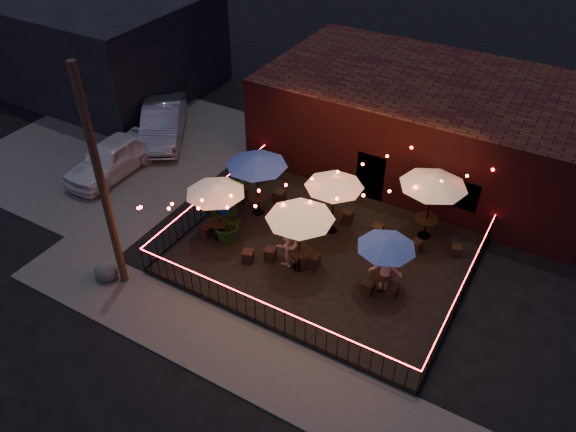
# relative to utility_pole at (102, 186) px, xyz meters

# --- Properties ---
(ground) EXTENTS (110.00, 110.00, 0.00)m
(ground) POSITION_rel_utility_pole_xyz_m (5.40, 2.60, -4.00)
(ground) COLOR black
(ground) RESTS_ON ground
(patio) EXTENTS (10.00, 8.00, 0.15)m
(patio) POSITION_rel_utility_pole_xyz_m (5.40, 4.60, -3.92)
(patio) COLOR black
(patio) RESTS_ON ground
(sidewalk) EXTENTS (18.00, 2.50, 0.05)m
(sidewalk) POSITION_rel_utility_pole_xyz_m (5.40, -0.65, -3.98)
(sidewalk) COLOR #45423F
(sidewalk) RESTS_ON ground
(parking_lot) EXTENTS (11.00, 12.00, 0.02)m
(parking_lot) POSITION_rel_utility_pole_xyz_m (-6.60, 6.60, -3.99)
(parking_lot) COLOR #45423F
(parking_lot) RESTS_ON ground
(brick_building) EXTENTS (14.00, 8.00, 4.00)m
(brick_building) POSITION_rel_utility_pole_xyz_m (6.40, 12.59, -2.00)
(brick_building) COLOR #380F10
(brick_building) RESTS_ON ground
(background_building) EXTENTS (12.00, 9.00, 5.00)m
(background_building) POSITION_rel_utility_pole_xyz_m (-12.60, 11.60, -1.50)
(background_building) COLOR black
(background_building) RESTS_ON ground
(utility_pole) EXTENTS (0.26, 0.26, 8.00)m
(utility_pole) POSITION_rel_utility_pole_xyz_m (0.00, 0.00, 0.00)
(utility_pole) COLOR #352515
(utility_pole) RESTS_ON ground
(fence_front) EXTENTS (10.00, 0.04, 1.04)m
(fence_front) POSITION_rel_utility_pole_xyz_m (5.40, 0.60, -3.34)
(fence_front) COLOR black
(fence_front) RESTS_ON patio
(fence_left) EXTENTS (0.04, 8.00, 1.04)m
(fence_left) POSITION_rel_utility_pole_xyz_m (0.40, 4.60, -3.34)
(fence_left) COLOR black
(fence_left) RESTS_ON patio
(fence_right) EXTENTS (0.04, 8.00, 1.04)m
(fence_right) POSITION_rel_utility_pole_xyz_m (10.40, 4.60, -3.34)
(fence_right) COLOR black
(fence_right) RESTS_ON patio
(festoon_lights) EXTENTS (10.02, 8.72, 1.32)m
(festoon_lights) POSITION_rel_utility_pole_xyz_m (4.39, 4.30, -1.48)
(festoon_lights) COLOR red
(festoon_lights) RESTS_ON ground
(cafe_table_0) EXTENTS (2.62, 2.62, 2.40)m
(cafe_table_0) POSITION_rel_utility_pole_xyz_m (1.60, 3.43, -1.66)
(cafe_table_0) COLOR black
(cafe_table_0) RESTS_ON patio
(cafe_table_1) EXTENTS (3.04, 3.04, 2.60)m
(cafe_table_1) POSITION_rel_utility_pole_xyz_m (2.04, 5.48, -1.48)
(cafe_table_1) COLOR black
(cafe_table_1) RESTS_ON patio
(cafe_table_2) EXTENTS (2.93, 2.93, 2.58)m
(cafe_table_2) POSITION_rel_utility_pole_xyz_m (5.01, 3.49, -1.49)
(cafe_table_2) COLOR black
(cafe_table_2) RESTS_ON patio
(cafe_table_3) EXTENTS (2.87, 2.87, 2.40)m
(cafe_table_3) POSITION_rel_utility_pole_xyz_m (5.06, 5.93, -1.66)
(cafe_table_3) COLOR black
(cafe_table_3) RESTS_ON patio
(cafe_table_4) EXTENTS (2.02, 2.02, 2.15)m
(cafe_table_4) POSITION_rel_utility_pole_xyz_m (7.91, 3.97, -1.89)
(cafe_table_4) COLOR black
(cafe_table_4) RESTS_ON patio
(cafe_table_5) EXTENTS (2.69, 2.69, 2.69)m
(cafe_table_5) POSITION_rel_utility_pole_xyz_m (8.23, 7.40, -1.39)
(cafe_table_5) COLOR black
(cafe_table_5) RESTS_ON patio
(bistro_chair_0) EXTENTS (0.41, 0.41, 0.43)m
(bistro_chair_0) POSITION_rel_utility_pole_xyz_m (1.11, 3.27, -3.64)
(bistro_chair_0) COLOR black
(bistro_chair_0) RESTS_ON patio
(bistro_chair_1) EXTENTS (0.50, 0.50, 0.46)m
(bistro_chair_1) POSITION_rel_utility_pole_xyz_m (3.26, 2.87, -3.62)
(bistro_chair_1) COLOR black
(bistro_chair_1) RESTS_ON patio
(bistro_chair_2) EXTENTS (0.47, 0.47, 0.51)m
(bistro_chair_2) POSITION_rel_utility_pole_xyz_m (0.97, 5.86, -3.59)
(bistro_chair_2) COLOR black
(bistro_chair_2) RESTS_ON patio
(bistro_chair_3) EXTENTS (0.44, 0.44, 0.50)m
(bistro_chair_3) POSITION_rel_utility_pole_xyz_m (2.37, 6.55, -3.60)
(bistro_chair_3) COLOR black
(bistro_chair_3) RESTS_ON patio
(bistro_chair_4) EXTENTS (0.48, 0.48, 0.45)m
(bistro_chair_4) POSITION_rel_utility_pole_xyz_m (3.88, 3.38, -3.62)
(bistro_chair_4) COLOR black
(bistro_chair_4) RESTS_ON patio
(bistro_chair_5) EXTENTS (0.46, 0.46, 0.49)m
(bistro_chair_5) POSITION_rel_utility_pole_xyz_m (5.41, 3.80, -3.61)
(bistro_chair_5) COLOR black
(bistro_chair_5) RESTS_ON patio
(bistro_chair_6) EXTENTS (0.42, 0.42, 0.48)m
(bistro_chair_6) POSITION_rel_utility_pole_xyz_m (5.33, 6.70, -3.61)
(bistro_chair_6) COLOR black
(bistro_chair_6) RESTS_ON patio
(bistro_chair_7) EXTENTS (0.41, 0.41, 0.46)m
(bistro_chair_7) POSITION_rel_utility_pole_xyz_m (6.68, 6.54, -3.62)
(bistro_chair_7) COLOR black
(bistro_chair_7) RESTS_ON patio
(bistro_chair_8) EXTENTS (0.39, 0.39, 0.44)m
(bistro_chair_8) POSITION_rel_utility_pole_xyz_m (7.59, 3.59, -3.63)
(bistro_chair_8) COLOR black
(bistro_chair_8) RESTS_ON patio
(bistro_chair_9) EXTENTS (0.39, 0.39, 0.42)m
(bistro_chair_9) POSITION_rel_utility_pole_xyz_m (8.35, 3.87, -3.64)
(bistro_chair_9) COLOR black
(bistro_chair_9) RESTS_ON patio
(bistro_chair_10) EXTENTS (0.37, 0.37, 0.40)m
(bistro_chair_10) POSITION_rel_utility_pole_xyz_m (8.25, 6.49, -3.65)
(bistro_chair_10) COLOR black
(bistro_chair_10) RESTS_ON patio
(bistro_chair_11) EXTENTS (0.45, 0.45, 0.42)m
(bistro_chair_11) POSITION_rel_utility_pole_xyz_m (9.58, 6.91, -3.64)
(bistro_chair_11) COLOR black
(bistro_chair_11) RESTS_ON patio
(patron_a) EXTENTS (0.38, 0.56, 1.52)m
(patron_a) POSITION_rel_utility_pole_xyz_m (4.64, 3.51, -3.09)
(patron_a) COLOR #D4B190
(patron_a) RESTS_ON patio
(patron_b) EXTENTS (0.94, 1.06, 1.80)m
(patron_b) POSITION_rel_utility_pole_xyz_m (4.50, 3.51, -2.95)
(patron_b) COLOR #D9A98B
(patron_b) RESTS_ON patio
(patron_c) EXTENTS (1.26, 0.92, 1.75)m
(patron_c) POSITION_rel_utility_pole_xyz_m (7.97, 4.06, -2.98)
(patron_c) COLOR #DCB48A
(patron_c) RESTS_ON patio
(potted_shrub_a) EXTENTS (1.65, 1.53, 1.50)m
(potted_shrub_a) POSITION_rel_utility_pole_xyz_m (1.98, 3.49, -3.10)
(potted_shrub_a) COLOR #12340D
(potted_shrub_a) RESTS_ON patio
(potted_shrub_b) EXTENTS (1.03, 0.94, 1.54)m
(potted_shrub_b) POSITION_rel_utility_pole_xyz_m (0.80, 5.92, -3.08)
(potted_shrub_b) COLOR #173511
(potted_shrub_b) RESTS_ON patio
(potted_shrub_c) EXTENTS (0.99, 0.99, 1.36)m
(potted_shrub_c) POSITION_rel_utility_pole_xyz_m (0.80, 7.56, -3.17)
(potted_shrub_c) COLOR #113B0C
(potted_shrub_c) RESTS_ON patio
(cooler) EXTENTS (0.77, 0.63, 0.89)m
(cooler) POSITION_rel_utility_pole_xyz_m (0.90, 4.55, -3.40)
(cooler) COLOR #0B3FA4
(cooler) RESTS_ON patio
(boulder) EXTENTS (1.04, 0.94, 0.69)m
(boulder) POSITION_rel_utility_pole_xyz_m (-0.58, -0.24, -3.66)
(boulder) COLOR #4B4C46
(boulder) RESTS_ON ground
(car_white) EXTENTS (1.90, 4.62, 1.57)m
(car_white) POSITION_rel_utility_pole_xyz_m (-5.17, 4.86, -3.22)
(car_white) COLOR white
(car_white) RESTS_ON ground
(car_silver) EXTENTS (4.31, 5.28, 1.69)m
(car_silver) POSITION_rel_utility_pole_xyz_m (-5.28, 8.45, -3.15)
(car_silver) COLOR #93939A
(car_silver) RESTS_ON ground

